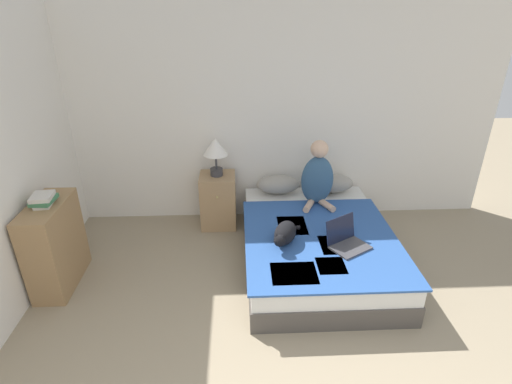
# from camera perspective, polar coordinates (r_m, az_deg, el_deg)

# --- Properties ---
(wall_back) EXTENTS (5.42, 0.05, 2.55)m
(wall_back) POSITION_cam_1_polar(r_m,az_deg,el_deg) (4.66, 1.31, 10.94)
(wall_back) COLOR white
(wall_back) RESTS_ON ground_plane
(bed) EXTENTS (1.47, 2.01, 0.40)m
(bed) POSITION_cam_1_polar(r_m,az_deg,el_deg) (4.18, 8.58, -7.46)
(bed) COLOR #4C4742
(bed) RESTS_ON ground_plane
(pillow_near) EXTENTS (0.51, 0.29, 0.21)m
(pillow_near) POSITION_cam_1_polar(r_m,az_deg,el_deg) (4.71, 3.16, 1.11)
(pillow_near) COLOR gray
(pillow_near) RESTS_ON bed
(pillow_far) EXTENTS (0.51, 0.29, 0.21)m
(pillow_far) POSITION_cam_1_polar(r_m,az_deg,el_deg) (4.82, 10.77, 1.25)
(pillow_far) COLOR gray
(pillow_far) RESTS_ON bed
(person_sitting) EXTENTS (0.36, 0.35, 0.74)m
(person_sitting) POSITION_cam_1_polar(r_m,az_deg,el_deg) (4.42, 8.78, 2.12)
(person_sitting) COLOR #33567A
(person_sitting) RESTS_ON bed
(cat_tabby) EXTENTS (0.33, 0.46, 0.19)m
(cat_tabby) POSITION_cam_1_polar(r_m,az_deg,el_deg) (3.76, 4.13, -5.93)
(cat_tabby) COLOR black
(cat_tabby) RESTS_ON bed
(laptop_open) EXTENTS (0.44, 0.43, 0.26)m
(laptop_open) POSITION_cam_1_polar(r_m,az_deg,el_deg) (3.82, 12.85, -6.83)
(laptop_open) COLOR #424247
(laptop_open) RESTS_ON bed
(nightstand) EXTENTS (0.41, 0.41, 0.64)m
(nightstand) POSITION_cam_1_polar(r_m,az_deg,el_deg) (4.75, -5.41, -1.20)
(nightstand) COLOR tan
(nightstand) RESTS_ON ground_plane
(table_lamp) EXTENTS (0.28, 0.28, 0.45)m
(table_lamp) POSITION_cam_1_polar(r_m,az_deg,el_deg) (4.51, -5.81, 6.10)
(table_lamp) COLOR #38383D
(table_lamp) RESTS_ON nightstand
(bookshelf) EXTENTS (0.30, 0.71, 0.84)m
(bookshelf) POSITION_cam_1_polar(r_m,az_deg,el_deg) (4.17, -26.79, -6.77)
(bookshelf) COLOR #99754C
(bookshelf) RESTS_ON ground_plane
(book_stack_top) EXTENTS (0.19, 0.23, 0.10)m
(book_stack_top) POSITION_cam_1_polar(r_m,az_deg,el_deg) (3.95, -28.12, -0.96)
(book_stack_top) COLOR beige
(book_stack_top) RESTS_ON bookshelf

